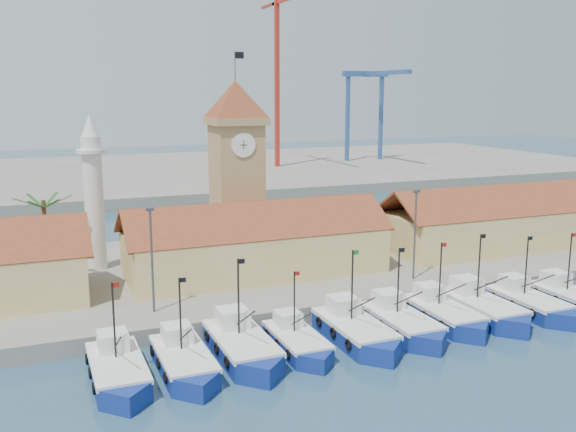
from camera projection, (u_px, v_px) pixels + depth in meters
name	position (u px, v px, depth m)	size (l,w,h in m)	color
ground	(343.00, 360.00, 48.69)	(400.00, 400.00, 0.00)	navy
quay	(244.00, 270.00, 70.37)	(140.00, 32.00, 1.50)	gray
terminal	(127.00, 175.00, 148.52)	(240.00, 80.00, 2.00)	gray
boat_0	(118.00, 373.00, 44.59)	(3.60, 9.87, 7.47)	navy
boat_1	(185.00, 363.00, 46.18)	(3.54, 9.69, 7.33)	navy
boat_2	(243.00, 349.00, 48.68)	(3.89, 10.66, 8.07)	navy
boat_3	(298.00, 344.00, 50.02)	(3.22, 8.81, 6.66)	navy
boat_4	(357.00, 333.00, 51.86)	(3.83, 10.48, 7.93)	navy
boat_5	(403.00, 325.00, 53.72)	(3.68, 10.09, 7.64)	navy
boat_6	(445.00, 316.00, 55.88)	(3.64, 9.98, 7.55)	navy
boat_7	(484.00, 310.00, 57.31)	(3.86, 10.58, 8.01)	navy
boat_8	(531.00, 305.00, 58.81)	(3.59, 9.84, 7.45)	navy
boat_9	(574.00, 300.00, 60.12)	(3.59, 9.83, 7.44)	navy
hall_center	(255.00, 250.00, 66.11)	(27.04, 10.13, 7.61)	#E5C97E
hall_right	(504.00, 226.00, 77.94)	(31.20, 10.13, 7.61)	#E5C97E
clock_tower	(237.00, 166.00, 70.04)	(5.80, 5.80, 22.70)	tan
minaret	(94.00, 192.00, 66.75)	(3.00, 3.00, 16.30)	silver
palm_tree	(45.00, 232.00, 63.75)	(5.60, 5.03, 8.39)	brown
lamp_posts	(289.00, 242.00, 58.55)	(80.70, 0.25, 9.03)	#3F3F44
crane_red_right	(279.00, 59.00, 150.91)	(1.00, 31.56, 46.34)	#B5271B
gantry	(371.00, 91.00, 164.75)	(13.00, 22.00, 23.20)	#2F5291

